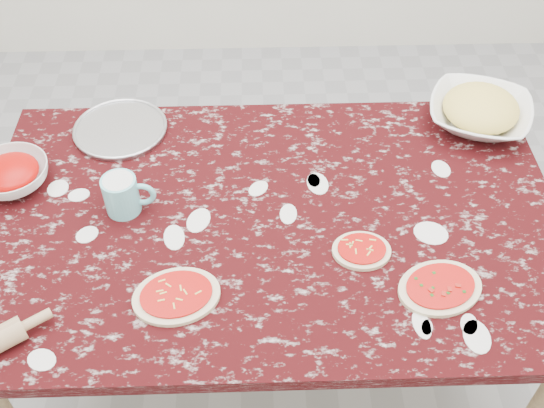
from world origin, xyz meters
The scene contains 9 objects.
ground centered at (0.00, 0.00, 0.00)m, with size 4.00×4.00×0.00m, color gray.
worktable centered at (0.00, 0.00, 0.67)m, with size 1.60×1.00×0.75m.
pizza_tray centered at (-0.46, 0.38, 0.76)m, with size 0.29×0.29×0.01m, color #B2B2B7.
sauce_bowl centered at (-0.74, 0.15, 0.78)m, with size 0.22×0.22×0.07m, color white.
cheese_bowl centered at (0.66, 0.38, 0.79)m, with size 0.31×0.31×0.08m, color white.
flour_mug centered at (-0.41, 0.04, 0.81)m, with size 0.14×0.10×0.11m.
pizza_left centered at (-0.24, -0.26, 0.76)m, with size 0.25×0.21×0.02m.
pizza_mid centered at (0.23, -0.13, 0.76)m, with size 0.16×0.13×0.02m.
pizza_right centered at (0.41, -0.26, 0.76)m, with size 0.26×0.22×0.02m.
Camera 1 is at (-0.04, -1.20, 2.06)m, focal length 42.65 mm.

